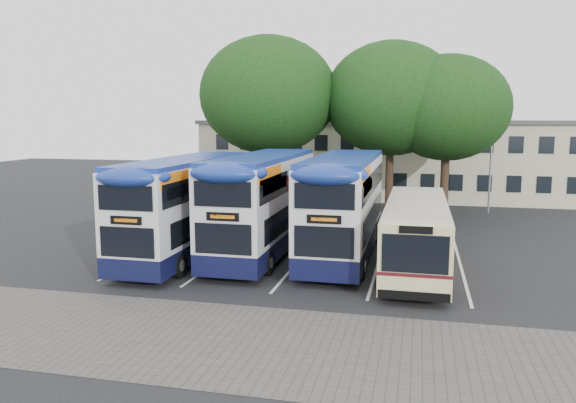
{
  "coord_description": "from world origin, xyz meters",
  "views": [
    {
      "loc": [
        1.37,
        -19.48,
        6.28
      ],
      "look_at": [
        -4.38,
        5.0,
        2.59
      ],
      "focal_mm": 35.0,
      "sensor_mm": 36.0,
      "label": 1
    }
  ],
  "objects_px": {
    "tree_left": "(268,95)",
    "bus_dd_right": "(344,201)",
    "tree_right": "(447,108)",
    "bus_dd_left": "(186,202)",
    "lamp_post": "(492,138)",
    "tree_mid": "(391,99)",
    "bus_single": "(416,231)",
    "bus_dd_mid": "(264,199)"
  },
  "relations": [
    {
      "from": "bus_dd_right",
      "to": "bus_single",
      "type": "height_order",
      "value": "bus_dd_right"
    },
    {
      "from": "tree_mid",
      "to": "bus_dd_left",
      "type": "relative_size",
      "value": 1.03
    },
    {
      "from": "lamp_post",
      "to": "bus_dd_left",
      "type": "xyz_separation_m",
      "value": [
        -15.01,
        -15.7,
        -2.59
      ]
    },
    {
      "from": "tree_right",
      "to": "bus_dd_left",
      "type": "height_order",
      "value": "tree_right"
    },
    {
      "from": "bus_dd_left",
      "to": "bus_dd_right",
      "type": "height_order",
      "value": "bus_dd_right"
    },
    {
      "from": "tree_right",
      "to": "bus_single",
      "type": "xyz_separation_m",
      "value": [
        -1.6,
        -12.78,
        -5.29
      ]
    },
    {
      "from": "bus_dd_left",
      "to": "tree_mid",
      "type": "bearing_deg",
      "value": 56.65
    },
    {
      "from": "tree_mid",
      "to": "tree_right",
      "type": "bearing_deg",
      "value": -5.47
    },
    {
      "from": "lamp_post",
      "to": "bus_single",
      "type": "xyz_separation_m",
      "value": [
        -4.67,
        -15.89,
        -3.4
      ]
    },
    {
      "from": "tree_mid",
      "to": "tree_right",
      "type": "relative_size",
      "value": 1.09
    },
    {
      "from": "lamp_post",
      "to": "bus_dd_right",
      "type": "bearing_deg",
      "value": -119.43
    },
    {
      "from": "bus_single",
      "to": "bus_dd_left",
      "type": "bearing_deg",
      "value": 178.94
    },
    {
      "from": "tree_mid",
      "to": "bus_single",
      "type": "bearing_deg",
      "value": -82.04
    },
    {
      "from": "tree_left",
      "to": "bus_dd_left",
      "type": "height_order",
      "value": "tree_left"
    },
    {
      "from": "tree_mid",
      "to": "bus_dd_right",
      "type": "height_order",
      "value": "tree_mid"
    },
    {
      "from": "tree_right",
      "to": "bus_single",
      "type": "relative_size",
      "value": 1.03
    },
    {
      "from": "lamp_post",
      "to": "tree_mid",
      "type": "relative_size",
      "value": 0.81
    },
    {
      "from": "lamp_post",
      "to": "bus_single",
      "type": "bearing_deg",
      "value": -106.38
    },
    {
      "from": "lamp_post",
      "to": "bus_dd_left",
      "type": "bearing_deg",
      "value": -133.72
    },
    {
      "from": "tree_left",
      "to": "bus_dd_left",
      "type": "relative_size",
      "value": 1.07
    },
    {
      "from": "tree_right",
      "to": "bus_dd_right",
      "type": "relative_size",
      "value": 0.92
    },
    {
      "from": "tree_right",
      "to": "bus_dd_right",
      "type": "bearing_deg",
      "value": -113.91
    },
    {
      "from": "tree_left",
      "to": "bus_dd_right",
      "type": "relative_size",
      "value": 1.05
    },
    {
      "from": "bus_dd_right",
      "to": "bus_dd_left",
      "type": "bearing_deg",
      "value": -166.99
    },
    {
      "from": "tree_left",
      "to": "bus_dd_mid",
      "type": "xyz_separation_m",
      "value": [
        2.63,
        -10.64,
        -5.26
      ]
    },
    {
      "from": "tree_mid",
      "to": "bus_dd_right",
      "type": "bearing_deg",
      "value": -97.2
    },
    {
      "from": "lamp_post",
      "to": "bus_single",
      "type": "distance_m",
      "value": 16.91
    },
    {
      "from": "lamp_post",
      "to": "bus_dd_right",
      "type": "height_order",
      "value": "lamp_post"
    },
    {
      "from": "tree_left",
      "to": "bus_single",
      "type": "height_order",
      "value": "tree_left"
    },
    {
      "from": "tree_mid",
      "to": "tree_right",
      "type": "distance_m",
      "value": 3.5
    },
    {
      "from": "bus_dd_right",
      "to": "tree_mid",
      "type": "bearing_deg",
      "value": 82.8
    },
    {
      "from": "tree_left",
      "to": "bus_dd_left",
      "type": "distance_m",
      "value": 13.08
    },
    {
      "from": "tree_mid",
      "to": "bus_dd_left",
      "type": "xyz_separation_m",
      "value": [
        -8.5,
        -12.92,
        -5.08
      ]
    },
    {
      "from": "lamp_post",
      "to": "tree_mid",
      "type": "bearing_deg",
      "value": -156.88
    },
    {
      "from": "bus_single",
      "to": "tree_right",
      "type": "bearing_deg",
      "value": 82.88
    },
    {
      "from": "tree_right",
      "to": "tree_mid",
      "type": "bearing_deg",
      "value": 174.53
    },
    {
      "from": "lamp_post",
      "to": "tree_right",
      "type": "xyz_separation_m",
      "value": [
        -3.07,
        -3.11,
        1.89
      ]
    },
    {
      "from": "tree_right",
      "to": "bus_dd_right",
      "type": "distance_m",
      "value": 12.78
    },
    {
      "from": "tree_mid",
      "to": "bus_single",
      "type": "xyz_separation_m",
      "value": [
        1.83,
        -13.11,
        -5.89
      ]
    },
    {
      "from": "lamp_post",
      "to": "bus_dd_left",
      "type": "distance_m",
      "value": 21.88
    },
    {
      "from": "bus_dd_mid",
      "to": "lamp_post",
      "type": "bearing_deg",
      "value": 50.96
    },
    {
      "from": "tree_left",
      "to": "bus_dd_right",
      "type": "bearing_deg",
      "value": -58.17
    }
  ]
}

